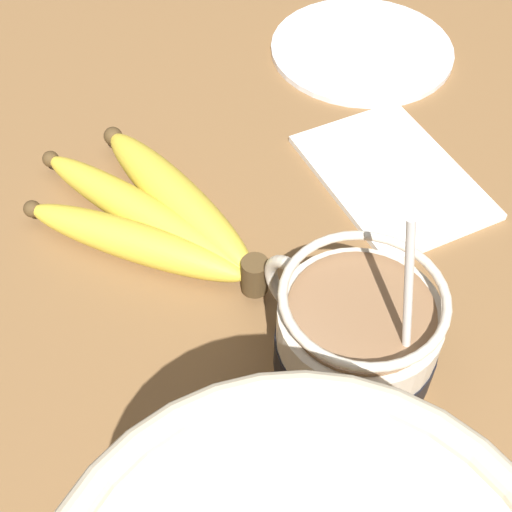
{
  "coord_description": "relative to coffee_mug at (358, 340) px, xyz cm",
  "views": [
    {
      "loc": [
        -19.51,
        22.0,
        47.05
      ],
      "look_at": [
        4.2,
        -0.43,
        7.92
      ],
      "focal_mm": 50.0,
      "sensor_mm": 36.0,
      "label": 1
    }
  ],
  "objects": [
    {
      "name": "coffee_mug",
      "position": [
        0.0,
        0.0,
        0.0
      ],
      "size": [
        14.02,
        10.53,
        17.55
      ],
      "color": "beige",
      "rests_on": "table"
    },
    {
      "name": "table",
      "position": [
        5.51,
        0.43,
        -5.97
      ],
      "size": [
        115.46,
        115.46,
        3.71
      ],
      "color": "brown",
      "rests_on": "ground"
    },
    {
      "name": "napkin",
      "position": [
        10.52,
        -17.06,
        -3.82
      ],
      "size": [
        19.26,
        16.0,
        0.6
      ],
      "color": "white",
      "rests_on": "table"
    },
    {
      "name": "banana_bunch",
      "position": [
        19.96,
        1.52,
        -2.42
      ],
      "size": [
        23.73,
        13.17,
        4.13
      ],
      "color": "#4C381E",
      "rests_on": "table"
    },
    {
      "name": "small_plate",
      "position": [
        24.89,
        -29.51,
        -3.82
      ],
      "size": [
        18.91,
        18.91,
        0.6
      ],
      "color": "white",
      "rests_on": "table"
    }
  ]
}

